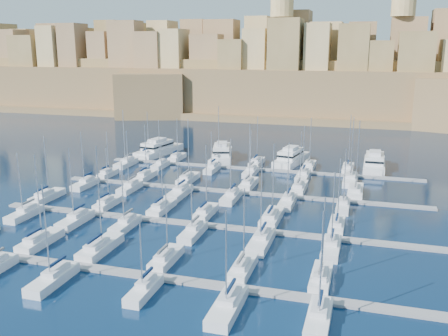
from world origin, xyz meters
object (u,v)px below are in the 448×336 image
(motor_yacht_b, at_px, (222,153))
(motor_yacht_d, at_px, (374,163))
(motor_yacht_a, at_px, (158,149))
(sailboat_4, at_px, (243,268))
(sailboat_2, at_px, (100,247))
(motor_yacht_c, at_px, (291,158))

(motor_yacht_b, relative_size, motor_yacht_d, 1.05)
(motor_yacht_a, bearing_deg, sailboat_4, -57.88)
(motor_yacht_b, distance_m, motor_yacht_d, 42.64)
(sailboat_2, height_order, motor_yacht_b, sailboat_2)
(sailboat_2, xyz_separation_m, sailboat_4, (23.79, -0.74, -0.05))
(sailboat_2, height_order, motor_yacht_d, sailboat_2)
(sailboat_4, distance_m, motor_yacht_c, 70.72)
(motor_yacht_a, xyz_separation_m, motor_yacht_d, (62.84, -0.48, -0.00))
(sailboat_2, height_order, motor_yacht_a, sailboat_2)
(sailboat_4, relative_size, motor_yacht_a, 0.66)
(sailboat_2, relative_size, motor_yacht_d, 0.98)
(motor_yacht_a, bearing_deg, motor_yacht_b, -1.01)
(sailboat_4, bearing_deg, sailboat_2, 178.23)
(motor_yacht_b, bearing_deg, motor_yacht_d, -0.17)
(sailboat_2, bearing_deg, motor_yacht_b, 90.60)
(motor_yacht_a, distance_m, motor_yacht_d, 62.84)
(sailboat_4, distance_m, motor_yacht_b, 75.01)
(sailboat_2, bearing_deg, motor_yacht_c, 74.33)
(motor_yacht_c, distance_m, motor_yacht_d, 22.31)
(motor_yacht_d, bearing_deg, sailboat_2, -120.90)
(sailboat_2, relative_size, sailboat_4, 1.35)
(sailboat_4, xyz_separation_m, motor_yacht_b, (-24.53, 70.87, 0.99))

